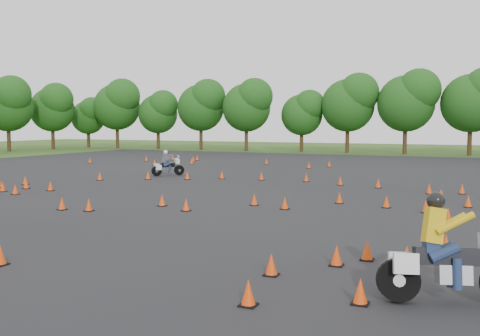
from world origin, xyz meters
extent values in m
plane|color=#2D5119|center=(0.00, 0.00, 0.00)|extent=(140.00, 140.00, 0.00)
plane|color=black|center=(0.00, 6.00, 0.01)|extent=(62.00, 62.00, 0.00)
cone|color=#DC3E09|center=(7.63, -5.67, 0.23)|extent=(0.26, 0.26, 0.45)
cone|color=#DC3E09|center=(-11.89, 2.75, 0.23)|extent=(0.26, 0.26, 0.45)
cone|color=#DC3E09|center=(-16.16, 20.26, 0.23)|extent=(0.26, 0.26, 0.45)
cone|color=#DC3E09|center=(6.33, -9.72, 0.23)|extent=(0.26, 0.26, 0.45)
cone|color=#DC3E09|center=(9.31, 8.14, 0.23)|extent=(0.26, 0.26, 0.45)
cone|color=#DC3E09|center=(-10.99, 19.03, 0.23)|extent=(0.26, 0.26, 0.45)
cone|color=#DC3E09|center=(8.89, -2.28, 0.23)|extent=(0.26, 0.26, 0.45)
cone|color=#DC3E09|center=(8.12, -8.82, 0.23)|extent=(0.26, 0.26, 0.45)
cone|color=#DC3E09|center=(-5.42, 21.17, 0.23)|extent=(0.26, 0.26, 0.45)
cone|color=#DC3E09|center=(4.87, 2.99, 0.23)|extent=(0.26, 0.26, 0.45)
cone|color=#DC3E09|center=(-12.68, 23.00, 0.23)|extent=(0.26, 0.26, 0.45)
cone|color=#DC3E09|center=(6.02, -7.78, 0.23)|extent=(0.26, 0.26, 0.45)
cone|color=#DC3E09|center=(-4.22, -2.88, 0.23)|extent=(0.26, 0.26, 0.45)
cone|color=#DC3E09|center=(8.27, 2.01, 0.23)|extent=(0.26, 0.26, 0.45)
cone|color=#DC3E09|center=(-0.21, 20.65, 0.23)|extent=(0.26, 0.26, 0.45)
cone|color=#DC3E09|center=(9.29, -4.13, 0.23)|extent=(0.26, 0.26, 0.45)
cone|color=#DC3E09|center=(8.55, -5.84, 0.23)|extent=(0.26, 0.26, 0.45)
cone|color=#DC3E09|center=(3.37, 9.32, 0.23)|extent=(0.26, 0.26, 0.45)
cone|color=#DC3E09|center=(-12.93, 16.62, 0.23)|extent=(0.26, 0.26, 0.45)
cone|color=#DC3E09|center=(-3.73, 9.72, 0.23)|extent=(0.26, 0.26, 0.45)
cone|color=#DC3E09|center=(-10.47, 1.44, 0.23)|extent=(0.26, 0.26, 0.45)
cone|color=#DC3E09|center=(-3.10, -2.71, 0.23)|extent=(0.26, 0.26, 0.45)
cone|color=#DC3E09|center=(-1.29, -0.57, 0.23)|extent=(0.26, 0.26, 0.45)
cone|color=#DC3E09|center=(-12.35, 21.70, 0.23)|extent=(0.26, 0.26, 0.45)
cone|color=#DC3E09|center=(-10.64, 0.16, 0.23)|extent=(0.26, 0.26, 0.45)
cone|color=#DC3E09|center=(-19.10, 16.52, 0.23)|extent=(0.26, 0.26, 0.45)
cone|color=#DC3E09|center=(-1.37, 10.03, 0.23)|extent=(0.26, 0.26, 0.45)
cone|color=#DC3E09|center=(0.09, -9.54, 0.23)|extent=(0.26, 0.26, 0.45)
cone|color=#DC3E09|center=(-9.70, 6.11, 0.23)|extent=(0.26, 0.26, 0.45)
cone|color=#DC3E09|center=(3.35, 0.65, 0.23)|extent=(0.26, 0.26, 0.45)
cone|color=#DC3E09|center=(1.23, 10.25, 0.23)|extent=(0.26, 0.26, 0.45)
cone|color=#DC3E09|center=(8.55, 5.75, 0.23)|extent=(0.26, 0.26, 0.45)
cone|color=#DC3E09|center=(0.16, -1.21, 0.23)|extent=(0.26, 0.26, 0.45)
cone|color=#DC3E09|center=(7.92, 7.59, 0.23)|extent=(0.26, 0.26, 0.45)
cone|color=#DC3E09|center=(-8.80, 1.33, 0.23)|extent=(0.26, 0.26, 0.45)
cone|color=#DC3E09|center=(1.93, 1.07, 0.23)|extent=(0.26, 0.26, 0.45)
cone|color=#DC3E09|center=(-5.40, 8.58, 0.23)|extent=(0.26, 0.26, 0.45)
cone|color=#DC3E09|center=(9.64, 4.02, 0.23)|extent=(0.26, 0.26, 0.45)
cone|color=#DC3E09|center=(-9.25, -0.39, 0.23)|extent=(0.26, 0.26, 0.45)
cone|color=#DC3E09|center=(-1.20, 18.74, 0.23)|extent=(0.26, 0.26, 0.45)
cone|color=#DC3E09|center=(6.79, 2.60, 0.23)|extent=(0.26, 0.26, 0.45)
cone|color=#DC3E09|center=(9.10, 0.37, 0.23)|extent=(0.26, 0.26, 0.45)
cone|color=#DC3E09|center=(-7.49, 7.66, 0.23)|extent=(0.26, 0.26, 0.45)
cone|color=#DC3E09|center=(7.09, -6.44, 0.23)|extent=(0.26, 0.26, 0.45)
cone|color=#DC3E09|center=(-14.84, 22.50, 0.23)|extent=(0.26, 0.26, 0.45)
cone|color=#DC3E09|center=(5.39, 8.92, 0.23)|extent=(0.26, 0.26, 0.45)
camera|label=1|loc=(9.97, -18.19, 3.22)|focal=40.00mm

